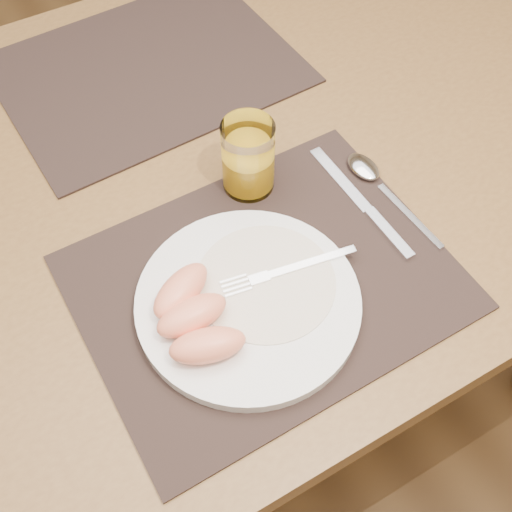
% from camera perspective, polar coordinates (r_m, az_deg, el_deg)
% --- Properties ---
extents(ground, '(5.00, 5.00, 0.00)m').
position_cam_1_polar(ground, '(1.56, -3.18, -10.97)').
color(ground, brown).
rests_on(ground, ground).
extents(table, '(1.40, 0.90, 0.75)m').
position_cam_1_polar(table, '(0.99, -4.96, 4.81)').
color(table, brown).
rests_on(table, ground).
extents(placemat_near, '(0.45, 0.35, 0.00)m').
position_cam_1_polar(placemat_near, '(0.80, 0.85, -2.30)').
color(placemat_near, black).
rests_on(placemat_near, table).
extents(placemat_far, '(0.47, 0.37, 0.00)m').
position_cam_1_polar(placemat_far, '(1.08, -9.61, 16.03)').
color(placemat_far, black).
rests_on(placemat_far, table).
extents(plate, '(0.27, 0.27, 0.02)m').
position_cam_1_polar(plate, '(0.77, -0.70, -4.14)').
color(plate, white).
rests_on(plate, placemat_near).
extents(plate_dressing, '(0.17, 0.17, 0.00)m').
position_cam_1_polar(plate_dressing, '(0.77, 0.86, -2.31)').
color(plate_dressing, white).
rests_on(plate_dressing, plate).
extents(fork, '(0.17, 0.05, 0.00)m').
position_cam_1_polar(fork, '(0.78, 1.95, -1.50)').
color(fork, silver).
rests_on(fork, plate).
extents(knife, '(0.02, 0.22, 0.01)m').
position_cam_1_polar(knife, '(0.87, 9.93, 4.06)').
color(knife, silver).
rests_on(knife, placemat_near).
extents(spoon, '(0.04, 0.19, 0.01)m').
position_cam_1_polar(spoon, '(0.91, 10.10, 7.21)').
color(spoon, silver).
rests_on(spoon, placemat_near).
extents(juice_glass, '(0.07, 0.07, 0.11)m').
position_cam_1_polar(juice_glass, '(0.85, -0.70, 8.51)').
color(juice_glass, white).
rests_on(juice_glass, placemat_near).
extents(grapefruit_wedges, '(0.10, 0.15, 0.03)m').
position_cam_1_polar(grapefruit_wedges, '(0.73, -5.62, -5.37)').
color(grapefruit_wedges, '#FF9168').
rests_on(grapefruit_wedges, plate).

